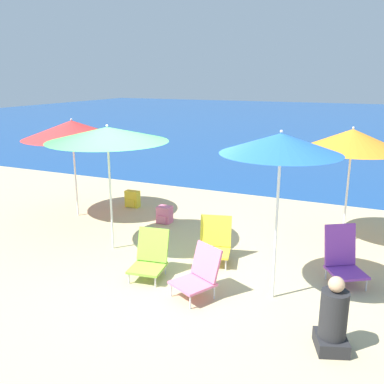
{
  "coord_description": "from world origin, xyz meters",
  "views": [
    {
      "loc": [
        3.26,
        -5.58,
        2.95
      ],
      "look_at": [
        0.31,
        0.93,
        1.0
      ],
      "focal_mm": 40.0,
      "sensor_mm": 36.0,
      "label": 1
    }
  ],
  "objects": [
    {
      "name": "beach_umbrella_green",
      "position": [
        -0.91,
        0.25,
        2.01
      ],
      "size": [
        2.03,
        2.03,
        2.18
      ],
      "color": "white",
      "rests_on": "ground"
    },
    {
      "name": "beach_umbrella_blue",
      "position": [
        2.08,
        -0.29,
        2.13
      ],
      "size": [
        1.55,
        1.55,
        2.3
      ],
      "color": "white",
      "rests_on": "ground"
    },
    {
      "name": "ground_plane",
      "position": [
        0.0,
        0.0,
        0.0
      ],
      "size": [
        60.0,
        60.0,
        0.0
      ],
      "primitive_type": "plane",
      "color": "#C6B284"
    },
    {
      "name": "backpack_pink",
      "position": [
        -0.72,
        1.84,
        0.17
      ],
      "size": [
        0.28,
        0.27,
        0.35
      ],
      "color": "pink",
      "rests_on": "ground"
    },
    {
      "name": "beach_umbrella_orange",
      "position": [
        2.75,
        2.27,
        1.88
      ],
      "size": [
        1.76,
        1.76,
        2.1
      ],
      "color": "white",
      "rests_on": "ground"
    },
    {
      "name": "beach_chair_purple",
      "position": [
        2.89,
        0.61,
        0.37
      ],
      "size": [
        0.71,
        0.74,
        0.84
      ],
      "rotation": [
        0.0,
        0.0,
        0.58
      ],
      "color": "silver",
      "rests_on": "ground"
    },
    {
      "name": "person_seated_near",
      "position": [
        2.96,
        -1.16,
        0.36
      ],
      "size": [
        0.45,
        0.48,
        0.88
      ],
      "rotation": [
        0.0,
        0.0,
        0.35
      ],
      "color": "#262628",
      "rests_on": "ground"
    },
    {
      "name": "beach_chair_pink",
      "position": [
        1.14,
        -0.65,
        0.33
      ],
      "size": [
        0.7,
        0.74,
        0.7
      ],
      "rotation": [
        0.0,
        0.0,
        -0.46
      ],
      "color": "silver",
      "rests_on": "ground"
    },
    {
      "name": "backpack_yellow",
      "position": [
        -1.91,
        2.5,
        0.19
      ],
      "size": [
        0.33,
        0.2,
        0.38
      ],
      "color": "yellow",
      "rests_on": "ground"
    },
    {
      "name": "beach_chair_lime",
      "position": [
        0.22,
        -0.4,
        0.31
      ],
      "size": [
        0.57,
        0.67,
        0.7
      ],
      "rotation": [
        0.0,
        0.0,
        0.15
      ],
      "color": "silver",
      "rests_on": "ground"
    },
    {
      "name": "beach_umbrella_red",
      "position": [
        -2.67,
        1.48,
        1.87
      ],
      "size": [
        2.06,
        2.06,
        2.1
      ],
      "color": "white",
      "rests_on": "ground"
    },
    {
      "name": "sea_water",
      "position": [
        0.0,
        24.62,
        0.0
      ],
      "size": [
        60.0,
        40.0,
        0.01
      ],
      "color": "#19478C",
      "rests_on": "ground"
    },
    {
      "name": "beach_chair_yellow",
      "position": [
        0.91,
        0.51,
        0.33
      ],
      "size": [
        0.65,
        0.7,
        0.73
      ],
      "rotation": [
        0.0,
        0.0,
        0.26
      ],
      "color": "silver",
      "rests_on": "ground"
    }
  ]
}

